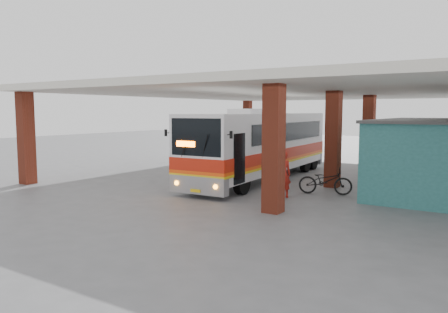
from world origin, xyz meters
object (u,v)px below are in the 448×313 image
red_chair (396,169)px  motorcycle (325,181)px  coach_bus (262,144)px  pedestrian (283,174)px

red_chair → motorcycle: bearing=-89.4°
red_chair → coach_bus: bearing=-128.8°
pedestrian → red_chair: 8.72m
coach_bus → motorcycle: coach_bus is taller
coach_bus → motorcycle: 4.89m
pedestrian → red_chair: bearing=-147.9°
motorcycle → red_chair: size_ratio=2.43×
coach_bus → red_chair: size_ratio=13.80×
coach_bus → pedestrian: coach_bus is taller
coach_bus → pedestrian: size_ratio=6.56×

